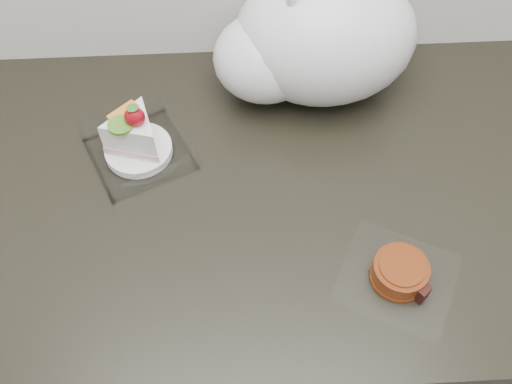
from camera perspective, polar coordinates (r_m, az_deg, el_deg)
counter at (r=1.28m, az=0.16°, el=-11.06°), size 2.04×0.64×0.90m
cake_tray at (r=0.92m, az=-11.85°, el=4.91°), size 0.19×0.19×0.12m
mooncake_wrap at (r=0.82m, az=14.21°, el=-7.95°), size 0.20×0.20×0.04m
plastic_bag at (r=0.96m, az=5.76°, el=14.89°), size 0.39×0.32×0.27m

